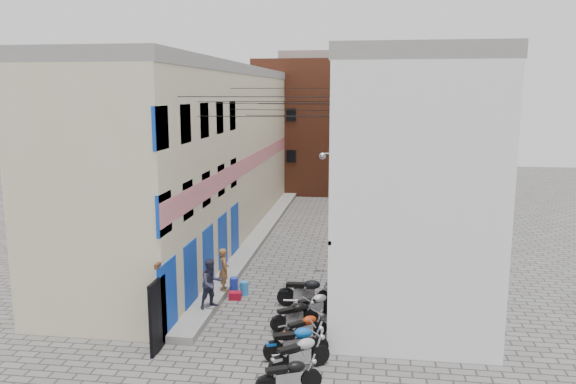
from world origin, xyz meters
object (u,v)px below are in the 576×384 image
at_px(motorcycle_b, 300,352).
at_px(motorcycle_g, 306,290).
at_px(motorcycle_c, 296,340).
at_px(water_jug_near, 244,288).
at_px(motorcycle_e, 295,313).
at_px(motorcycle_f, 315,304).
at_px(motorcycle_d, 305,327).
at_px(red_crate, 235,296).
at_px(person_b, 211,283).
at_px(motorcycle_a, 289,374).
at_px(person_a, 224,269).
at_px(water_jug_far, 234,284).

bearing_deg(motorcycle_b, motorcycle_g, 145.91).
xyz_separation_m(motorcycle_c, water_jug_near, (-2.64, 4.90, -0.31)).
height_order(motorcycle_b, motorcycle_e, motorcycle_b).
bearing_deg(water_jug_near, motorcycle_f, -33.28).
relative_size(motorcycle_d, red_crate, 3.74).
xyz_separation_m(motorcycle_g, water_jug_near, (-2.47, 0.84, -0.35)).
height_order(motorcycle_e, person_b, person_b).
bearing_deg(motorcycle_b, motorcycle_e, 151.93).
bearing_deg(motorcycle_c, motorcycle_d, 152.28).
height_order(motorcycle_a, person_a, person_a).
distance_m(motorcycle_f, water_jug_near, 3.48).
height_order(motorcycle_a, motorcycle_d, motorcycle_a).
bearing_deg(motorcycle_f, motorcycle_b, -34.56).
bearing_deg(red_crate, motorcycle_g, -6.72).
relative_size(motorcycle_f, motorcycle_g, 0.84).
height_order(motorcycle_d, motorcycle_e, motorcycle_e).
bearing_deg(motorcycle_g, motorcycle_a, 0.09).
relative_size(motorcycle_e, water_jug_far, 3.30).
xyz_separation_m(motorcycle_a, motorcycle_e, (-0.38, 4.00, -0.01)).
bearing_deg(person_a, water_jug_far, -42.19).
bearing_deg(motorcycle_d, motorcycle_g, 144.21).
bearing_deg(motorcycle_b, water_jug_near, 168.33).
bearing_deg(person_a, motorcycle_b, -169.94).
height_order(motorcycle_f, person_a, person_a).
height_order(motorcycle_a, water_jug_far, motorcycle_a).
bearing_deg(water_jug_near, motorcycle_a, -68.37).
height_order(motorcycle_a, water_jug_near, motorcycle_a).
xyz_separation_m(motorcycle_d, motorcycle_g, (-0.28, 2.89, 0.12)).
xyz_separation_m(person_b, water_jug_near, (0.70, 2.00, -0.86)).
distance_m(motorcycle_f, person_b, 3.65).
bearing_deg(motorcycle_d, motorcycle_f, 134.09).
bearing_deg(person_b, motorcycle_d, -72.54).
xyz_separation_m(motorcycle_c, motorcycle_g, (-0.16, 4.06, 0.04)).
relative_size(motorcycle_c, motorcycle_e, 1.12).
bearing_deg(motorcycle_e, motorcycle_g, 140.00).
bearing_deg(motorcycle_g, red_crate, -98.73).
xyz_separation_m(motorcycle_e, motorcycle_g, (0.16, 1.94, 0.11)).
xyz_separation_m(motorcycle_c, person_b, (-3.34, 2.90, 0.55)).
relative_size(water_jug_near, water_jug_far, 0.98).
height_order(motorcycle_d, motorcycle_g, motorcycle_g).
bearing_deg(motorcycle_f, motorcycle_e, -67.27).
bearing_deg(water_jug_near, water_jug_far, 143.81).
bearing_deg(water_jug_far, motorcycle_g, -22.06).
bearing_deg(person_b, water_jug_far, 38.83).
bearing_deg(red_crate, motorcycle_d, -47.12).
bearing_deg(motorcycle_c, motorcycle_e, 166.59).
bearing_deg(motorcycle_b, person_a, 175.06).
bearing_deg(water_jug_near, person_a, -158.43).
bearing_deg(motorcycle_a, person_a, -176.43).
bearing_deg(motorcycle_e, motorcycle_f, 110.95).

